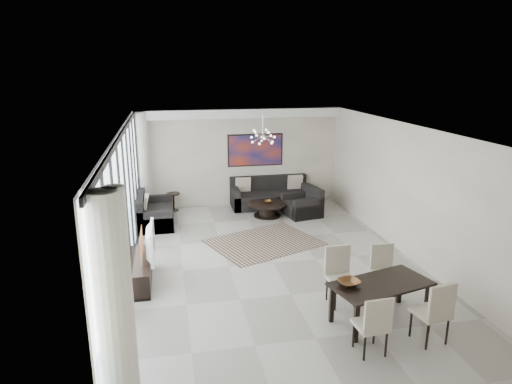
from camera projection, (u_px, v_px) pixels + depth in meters
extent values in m
cube|color=#A8A39B|center=(273.00, 262.00, 9.80)|extent=(6.00, 9.00, 0.02)
cube|color=white|center=(274.00, 129.00, 9.03)|extent=(6.00, 9.00, 0.02)
cube|color=silver|center=(239.00, 157.00, 13.66)|extent=(6.00, 0.02, 2.90)
cube|color=silver|center=(366.00, 307.00, 5.18)|extent=(6.00, 0.02, 2.90)
cube|color=silver|center=(406.00, 191.00, 9.98)|extent=(0.02, 9.00, 2.90)
cube|color=white|center=(125.00, 207.00, 8.86)|extent=(0.01, 8.95, 2.85)
cube|color=black|center=(121.00, 135.00, 8.49)|extent=(0.04, 8.95, 0.10)
cube|color=black|center=(132.00, 273.00, 9.24)|extent=(0.04, 8.95, 0.06)
cube|color=black|center=(101.00, 311.00, 5.08)|extent=(0.04, 0.05, 2.88)
cube|color=black|center=(110.00, 273.00, 6.03)|extent=(0.04, 0.05, 2.88)
cube|color=black|center=(117.00, 245.00, 6.97)|extent=(0.04, 0.05, 2.88)
cube|color=black|center=(123.00, 223.00, 7.92)|extent=(0.04, 0.05, 2.88)
cube|color=black|center=(127.00, 207.00, 8.86)|extent=(0.04, 0.05, 2.88)
cube|color=black|center=(130.00, 193.00, 9.81)|extent=(0.04, 0.05, 2.88)
cube|color=black|center=(133.00, 182.00, 10.75)|extent=(0.04, 0.05, 2.88)
cube|color=black|center=(135.00, 172.00, 11.70)|extent=(0.04, 0.05, 2.88)
cube|color=black|center=(137.00, 164.00, 12.64)|extent=(0.04, 0.05, 2.88)
cylinder|color=beige|center=(113.00, 317.00, 4.97)|extent=(0.36, 0.36, 2.85)
cylinder|color=beige|center=(143.00, 163.00, 12.81)|extent=(0.36, 0.36, 2.85)
cube|color=white|center=(240.00, 113.00, 13.13)|extent=(5.98, 0.40, 0.26)
cube|color=#AC3417|center=(255.00, 150.00, 13.68)|extent=(1.68, 0.04, 0.98)
cylinder|color=silver|center=(263.00, 126.00, 11.52)|extent=(0.02, 0.02, 0.55)
sphere|color=silver|center=(263.00, 137.00, 11.60)|extent=(0.12, 0.12, 0.12)
cube|color=black|center=(264.00, 242.00, 10.93)|extent=(2.96, 2.64, 0.01)
cylinder|color=black|center=(267.00, 204.00, 12.77)|extent=(1.08, 1.08, 0.04)
cylinder|color=black|center=(267.00, 210.00, 12.82)|extent=(0.47, 0.47, 0.33)
cylinder|color=black|center=(267.00, 215.00, 12.86)|extent=(0.75, 0.75, 0.03)
imported|color=brown|center=(268.00, 202.00, 12.78)|extent=(0.29, 0.29, 0.07)
cube|color=black|center=(271.00, 199.00, 13.72)|extent=(2.37, 0.97, 0.43)
cube|color=black|center=(268.00, 182.00, 13.97)|extent=(2.37, 0.19, 0.43)
cube|color=black|center=(235.00, 198.00, 13.48)|extent=(0.19, 0.97, 0.63)
cube|color=black|center=(306.00, 194.00, 13.89)|extent=(0.19, 0.97, 0.63)
cube|color=black|center=(156.00, 217.00, 12.16)|extent=(0.92, 1.64, 0.41)
cube|color=black|center=(140.00, 203.00, 11.98)|extent=(0.18, 1.64, 0.41)
cube|color=black|center=(155.00, 222.00, 11.45)|extent=(0.92, 0.18, 0.59)
cube|color=black|center=(156.00, 206.00, 12.82)|extent=(0.92, 0.18, 0.59)
cube|color=black|center=(302.00, 208.00, 12.89)|extent=(1.06, 1.10, 0.40)
cube|color=black|center=(314.00, 194.00, 12.91)|extent=(0.35, 0.97, 0.40)
cube|color=black|center=(296.00, 202.00, 13.21)|extent=(0.92, 0.34, 0.58)
cube|color=black|center=(308.00, 209.00, 12.52)|extent=(0.92, 0.34, 0.58)
cylinder|color=black|center=(173.00, 194.00, 13.21)|extent=(0.39, 0.39, 0.04)
cylinder|color=black|center=(174.00, 202.00, 13.28)|extent=(0.06, 0.06, 0.48)
cylinder|color=black|center=(174.00, 210.00, 13.35)|extent=(0.27, 0.27, 0.03)
cube|color=black|center=(140.00, 271.00, 8.84)|extent=(0.44, 1.55, 0.48)
imported|color=gray|center=(146.00, 243.00, 8.78)|extent=(0.15, 1.12, 0.64)
cube|color=black|center=(381.00, 284.00, 7.41)|extent=(1.80, 1.21, 0.04)
cube|color=black|center=(356.00, 323.00, 6.92)|extent=(0.07, 0.07, 0.65)
cube|color=black|center=(332.00, 304.00, 7.47)|extent=(0.07, 0.07, 0.65)
cube|color=black|center=(427.00, 302.00, 7.54)|extent=(0.07, 0.07, 0.65)
cube|color=black|center=(400.00, 286.00, 8.09)|extent=(0.07, 0.07, 0.65)
cube|color=#B9AA99|center=(371.00, 325.00, 6.65)|extent=(0.47, 0.47, 0.06)
cube|color=#B9AA99|center=(378.00, 317.00, 6.40)|extent=(0.44, 0.08, 0.53)
cylinder|color=black|center=(354.00, 335.00, 6.82)|extent=(0.04, 0.04, 0.41)
cylinder|color=black|center=(386.00, 344.00, 6.59)|extent=(0.04, 0.04, 0.41)
cube|color=#B9AA99|center=(430.00, 313.00, 6.91)|extent=(0.55, 0.55, 0.06)
cube|color=#B9AA99|center=(442.00, 303.00, 6.66)|extent=(0.48, 0.13, 0.58)
cylinder|color=black|center=(411.00, 324.00, 7.09)|extent=(0.04, 0.04, 0.44)
cylinder|color=black|center=(447.00, 331.00, 6.88)|extent=(0.04, 0.04, 0.44)
cube|color=#B9AA99|center=(341.00, 279.00, 8.00)|extent=(0.50, 0.50, 0.06)
cube|color=#B9AA99|center=(337.00, 261.00, 8.12)|extent=(0.47, 0.08, 0.58)
cylinder|color=black|center=(355.00, 296.00, 7.94)|extent=(0.04, 0.04, 0.44)
cylinder|color=black|center=(327.00, 289.00, 8.20)|extent=(0.04, 0.04, 0.44)
cube|color=#B9AA99|center=(385.00, 274.00, 8.30)|extent=(0.44, 0.44, 0.06)
cube|color=#B9AA99|center=(382.00, 257.00, 8.41)|extent=(0.44, 0.05, 0.53)
cylinder|color=black|center=(397.00, 289.00, 8.23)|extent=(0.04, 0.04, 0.41)
cylinder|color=black|center=(372.00, 282.00, 8.49)|extent=(0.04, 0.04, 0.41)
imported|color=brown|center=(349.00, 283.00, 7.33)|extent=(0.42, 0.42, 0.08)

